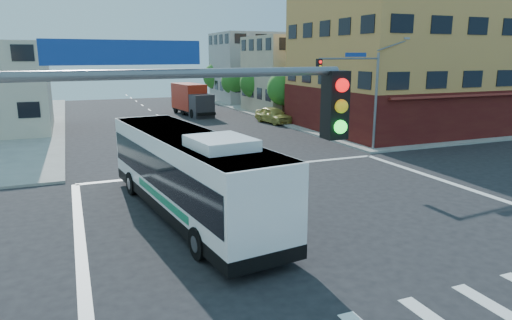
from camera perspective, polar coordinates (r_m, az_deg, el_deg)
name	(u,v)px	position (r m, az deg, el deg)	size (l,w,h in m)	color
ground	(317,218)	(19.86, 7.68, -7.23)	(120.00, 120.00, 0.00)	black
sidewalk_ne	(411,104)	(68.05, 18.78, 6.59)	(50.00, 50.00, 0.15)	gray
corner_building_ne	(408,66)	(45.41, 18.49, 11.14)	(18.10, 15.44, 14.00)	#BD8344
building_east_near	(301,75)	(56.66, 5.64, 10.56)	(12.06, 10.06, 9.00)	#B9AD8D
building_east_far	(257,68)	(69.33, 0.14, 11.47)	(12.06, 10.06, 10.00)	#9A9A95
signal_mast_ne	(358,83)	(32.55, 12.61, 9.42)	(7.91, 1.13, 8.07)	slate
signal_mast_sw	(111,212)	(5.77, -17.65, -6.25)	(7.91, 1.01, 8.07)	slate
street_tree_a	(285,86)	(49.02, 3.63, 9.16)	(3.60, 3.60, 5.53)	#372014
street_tree_b	(256,81)	(56.31, 0.04, 9.84)	(3.80, 3.80, 5.79)	#372014
street_tree_c	(234,80)	(63.79, -2.73, 9.93)	(3.40, 3.40, 5.29)	#372014
street_tree_d	(217,75)	(71.35, -4.93, 10.56)	(4.00, 4.00, 6.03)	#372014
transit_bus	(188,172)	(19.66, -8.48, -1.54)	(4.57, 13.68, 3.98)	black
box_truck	(192,100)	(53.94, -8.01, 7.43)	(3.30, 8.17, 3.57)	#252529
parked_car	(273,115)	(47.07, 2.20, 5.64)	(1.96, 4.87, 1.66)	#B6A949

